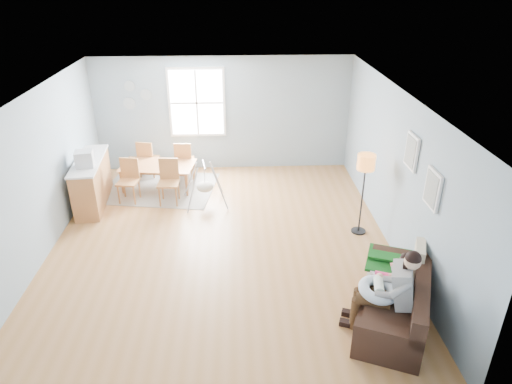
{
  "coord_description": "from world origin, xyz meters",
  "views": [
    {
      "loc": [
        0.3,
        -6.98,
        4.47
      ],
      "look_at": [
        0.62,
        0.04,
        1.0
      ],
      "focal_mm": 32.0,
      "sensor_mm": 36.0,
      "label": 1
    }
  ],
  "objects_px": {
    "floor_lamp": "(365,169)",
    "chair_sw": "(129,177)",
    "storage_cube": "(387,287)",
    "monitor": "(84,159)",
    "father": "(390,288)",
    "chair_ne": "(184,158)",
    "counter": "(92,182)",
    "baby_swing": "(205,186)",
    "chair_nw": "(147,157)",
    "dining_table": "(159,177)",
    "chair_se": "(169,178)",
    "toddler": "(397,271)",
    "sofa": "(397,302)"
  },
  "relations": [
    {
      "from": "floor_lamp",
      "to": "chair_sw",
      "type": "bearing_deg",
      "value": 161.17
    },
    {
      "from": "storage_cube",
      "to": "monitor",
      "type": "relative_size",
      "value": 1.49
    },
    {
      "from": "floor_lamp",
      "to": "monitor",
      "type": "height_order",
      "value": "floor_lamp"
    },
    {
      "from": "father",
      "to": "chair_ne",
      "type": "relative_size",
      "value": 1.45
    },
    {
      "from": "counter",
      "to": "monitor",
      "type": "relative_size",
      "value": 4.75
    },
    {
      "from": "father",
      "to": "baby_swing",
      "type": "relative_size",
      "value": 1.32
    },
    {
      "from": "chair_nw",
      "to": "chair_ne",
      "type": "bearing_deg",
      "value": -8.85
    },
    {
      "from": "dining_table",
      "to": "monitor",
      "type": "relative_size",
      "value": 4.21
    },
    {
      "from": "storage_cube",
      "to": "counter",
      "type": "xyz_separation_m",
      "value": [
        -5.16,
        3.4,
        0.24
      ]
    },
    {
      "from": "floor_lamp",
      "to": "chair_ne",
      "type": "relative_size",
      "value": 1.72
    },
    {
      "from": "dining_table",
      "to": "counter",
      "type": "bearing_deg",
      "value": -145.01
    },
    {
      "from": "storage_cube",
      "to": "chair_ne",
      "type": "xyz_separation_m",
      "value": [
        -3.38,
        4.58,
        0.26
      ]
    },
    {
      "from": "chair_nw",
      "to": "chair_ne",
      "type": "relative_size",
      "value": 0.99
    },
    {
      "from": "counter",
      "to": "monitor",
      "type": "xyz_separation_m",
      "value": [
        0.04,
        -0.33,
        0.64
      ]
    },
    {
      "from": "chair_se",
      "to": "chair_nw",
      "type": "height_order",
      "value": "chair_se"
    },
    {
      "from": "floor_lamp",
      "to": "chair_ne",
      "type": "xyz_separation_m",
      "value": [
        -3.48,
        2.59,
        -0.77
      ]
    },
    {
      "from": "father",
      "to": "toddler",
      "type": "height_order",
      "value": "father"
    },
    {
      "from": "sofa",
      "to": "storage_cube",
      "type": "height_order",
      "value": "sofa"
    },
    {
      "from": "sofa",
      "to": "chair_ne",
      "type": "relative_size",
      "value": 2.36
    },
    {
      "from": "sofa",
      "to": "floor_lamp",
      "type": "xyz_separation_m",
      "value": [
        0.06,
        2.34,
        1.0
      ]
    },
    {
      "from": "father",
      "to": "chair_nw",
      "type": "distance_m",
      "value": 6.67
    },
    {
      "from": "chair_nw",
      "to": "storage_cube",
      "type": "bearing_deg",
      "value": -47.94
    },
    {
      "from": "counter",
      "to": "chair_sw",
      "type": "bearing_deg",
      "value": 10.4
    },
    {
      "from": "baby_swing",
      "to": "counter",
      "type": "bearing_deg",
      "value": 177.6
    },
    {
      "from": "chair_sw",
      "to": "floor_lamp",
      "type": "bearing_deg",
      "value": -18.83
    },
    {
      "from": "toddler",
      "to": "father",
      "type": "bearing_deg",
      "value": -118.7
    },
    {
      "from": "storage_cube",
      "to": "baby_swing",
      "type": "bearing_deg",
      "value": 130.58
    },
    {
      "from": "chair_sw",
      "to": "toddler",
      "type": "bearing_deg",
      "value": -39.48
    },
    {
      "from": "sofa",
      "to": "toddler",
      "type": "distance_m",
      "value": 0.43
    },
    {
      "from": "storage_cube",
      "to": "chair_se",
      "type": "bearing_deg",
      "value": 136.42
    },
    {
      "from": "sofa",
      "to": "monitor",
      "type": "relative_size",
      "value": 5.66
    },
    {
      "from": "chair_nw",
      "to": "counter",
      "type": "xyz_separation_m",
      "value": [
        -0.91,
        -1.31,
        -0.01
      ]
    },
    {
      "from": "toddler",
      "to": "floor_lamp",
      "type": "bearing_deg",
      "value": 88.54
    },
    {
      "from": "floor_lamp",
      "to": "storage_cube",
      "type": "distance_m",
      "value": 2.24
    },
    {
      "from": "chair_sw",
      "to": "counter",
      "type": "distance_m",
      "value": 0.74
    },
    {
      "from": "chair_nw",
      "to": "chair_ne",
      "type": "xyz_separation_m",
      "value": [
        0.87,
        -0.14,
        0.01
      ]
    },
    {
      "from": "chair_sw",
      "to": "chair_nw",
      "type": "xyz_separation_m",
      "value": [
        0.18,
        1.18,
        -0.01
      ]
    },
    {
      "from": "chair_ne",
      "to": "baby_swing",
      "type": "relative_size",
      "value": 0.91
    },
    {
      "from": "sofa",
      "to": "baby_swing",
      "type": "relative_size",
      "value": 2.15
    },
    {
      "from": "counter",
      "to": "baby_swing",
      "type": "xyz_separation_m",
      "value": [
        2.33,
        -0.1,
        -0.1
      ]
    },
    {
      "from": "sofa",
      "to": "chair_se",
      "type": "xyz_separation_m",
      "value": [
        -3.62,
        3.76,
        0.25
      ]
    },
    {
      "from": "father",
      "to": "counter",
      "type": "height_order",
      "value": "father"
    },
    {
      "from": "sofa",
      "to": "toddler",
      "type": "relative_size",
      "value": 2.81
    },
    {
      "from": "father",
      "to": "floor_lamp",
      "type": "xyz_separation_m",
      "value": [
        0.28,
        2.55,
        0.59
      ]
    },
    {
      "from": "toddler",
      "to": "counter",
      "type": "distance_m",
      "value": 6.31
    },
    {
      "from": "sofa",
      "to": "storage_cube",
      "type": "relative_size",
      "value": 3.79
    },
    {
      "from": "sofa",
      "to": "chair_ne",
      "type": "distance_m",
      "value": 6.01
    },
    {
      "from": "chair_ne",
      "to": "sofa",
      "type": "bearing_deg",
      "value": -55.21
    },
    {
      "from": "dining_table",
      "to": "storage_cube",
      "type": "bearing_deg",
      "value": -38.67
    },
    {
      "from": "sofa",
      "to": "floor_lamp",
      "type": "distance_m",
      "value": 2.55
    }
  ]
}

